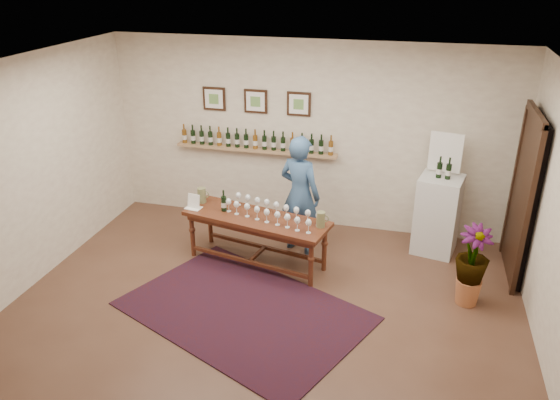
% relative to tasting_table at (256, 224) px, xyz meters
% --- Properties ---
extents(ground, '(6.00, 6.00, 0.00)m').
position_rel_tasting_table_xyz_m(ground, '(0.40, -1.08, -0.59)').
color(ground, '#4F3022').
rests_on(ground, ground).
extents(room_shell, '(6.00, 6.00, 6.00)m').
position_rel_tasting_table_xyz_m(room_shell, '(2.51, 0.78, 0.53)').
color(room_shell, '#F3E8CF').
rests_on(room_shell, ground).
extents(rug, '(3.24, 2.79, 0.01)m').
position_rel_tasting_table_xyz_m(rug, '(0.17, -1.12, -0.58)').
color(rug, '#47110C').
rests_on(rug, ground).
extents(tasting_table, '(2.04, 1.02, 0.69)m').
position_rel_tasting_table_xyz_m(tasting_table, '(0.00, 0.00, 0.00)').
color(tasting_table, '#3F1B0F').
rests_on(tasting_table, ground).
extents(table_glasses, '(1.46, 0.72, 0.20)m').
position_rel_tasting_table_xyz_m(table_glasses, '(0.21, 0.00, 0.20)').
color(table_glasses, white).
rests_on(table_glasses, tasting_table).
extents(table_bottles, '(0.35, 0.27, 0.33)m').
position_rel_tasting_table_xyz_m(table_bottles, '(-0.46, 0.11, 0.27)').
color(table_bottles, black).
rests_on(table_bottles, tasting_table).
extents(pitcher_left, '(0.16, 0.16, 0.21)m').
position_rel_tasting_table_xyz_m(pitcher_left, '(-0.86, 0.25, 0.21)').
color(pitcher_left, olive).
rests_on(pitcher_left, tasting_table).
extents(pitcher_right, '(0.16, 0.16, 0.20)m').
position_rel_tasting_table_xyz_m(pitcher_right, '(0.87, -0.08, 0.21)').
color(pitcher_right, olive).
rests_on(pitcher_right, tasting_table).
extents(menu_card, '(0.23, 0.18, 0.19)m').
position_rel_tasting_table_xyz_m(menu_card, '(-0.91, 0.06, 0.20)').
color(menu_card, white).
rests_on(menu_card, tasting_table).
extents(display_pedestal, '(0.66, 0.66, 1.11)m').
position_rel_tasting_table_xyz_m(display_pedestal, '(2.33, 0.96, -0.03)').
color(display_pedestal, silver).
rests_on(display_pedestal, ground).
extents(pedestal_bottles, '(0.32, 0.14, 0.31)m').
position_rel_tasting_table_xyz_m(pedestal_bottles, '(2.34, 0.94, 0.67)').
color(pedestal_bottles, black).
rests_on(pedestal_bottles, display_pedestal).
extents(info_sign, '(0.43, 0.11, 0.60)m').
position_rel_tasting_table_xyz_m(info_sign, '(2.34, 1.13, 0.82)').
color(info_sign, white).
rests_on(info_sign, display_pedestal).
extents(potted_plant, '(0.56, 0.56, 0.88)m').
position_rel_tasting_table_xyz_m(potted_plant, '(2.71, -0.29, -0.08)').
color(potted_plant, '#AC6139').
rests_on(potted_plant, ground).
extents(person, '(0.72, 0.59, 1.68)m').
position_rel_tasting_table_xyz_m(person, '(0.47, 0.51, 0.25)').
color(person, '#34537B').
rests_on(person, ground).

